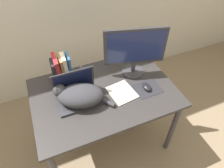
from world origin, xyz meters
TOP-DOWN VIEW (x-y plane):
  - desk at (0.00, 0.38)m, footprint 1.13×0.76m
  - laptop at (-0.21, 0.40)m, footprint 0.32×0.23m
  - cat at (-0.20, 0.35)m, footprint 0.42×0.32m
  - external_monitor at (0.32, 0.51)m, footprint 0.49×0.20m
  - mousepad at (0.34, 0.28)m, footprint 0.21×0.17m
  - computer_mouse at (0.33, 0.28)m, footprint 0.06×0.10m
  - book_row at (-0.27, 0.66)m, footprint 0.16×0.17m
  - notepad at (0.13, 0.32)m, footprint 0.22×0.24m
  - webcam at (-0.11, 0.68)m, footprint 0.05×0.05m

SIDE VIEW (x-z plane):
  - desk at x=0.00m, z-range 0.28..0.98m
  - mousepad at x=0.34m, z-range 0.71..0.71m
  - notepad at x=0.13m, z-range 0.71..0.71m
  - computer_mouse at x=0.33m, z-range 0.71..0.74m
  - laptop at x=-0.21m, z-range 0.63..0.87m
  - webcam at x=-0.11m, z-range 0.72..0.79m
  - cat at x=-0.20m, z-range 0.70..0.86m
  - book_row at x=-0.27m, z-range 0.70..0.93m
  - external_monitor at x=0.32m, z-range 0.73..1.15m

